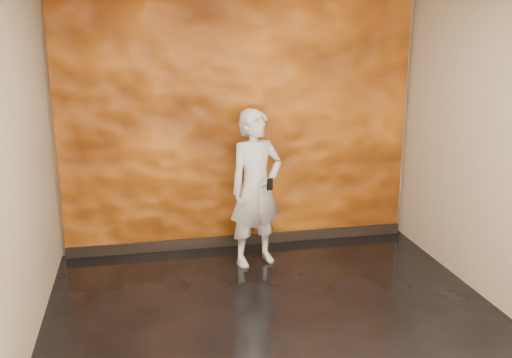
% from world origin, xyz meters
% --- Properties ---
extents(room, '(4.02, 4.02, 2.81)m').
position_xyz_m(room, '(0.00, 0.00, 1.40)').
color(room, black).
rests_on(room, ground).
extents(feature_wall, '(3.90, 0.06, 2.75)m').
position_xyz_m(feature_wall, '(0.00, 1.96, 1.38)').
color(feature_wall, orange).
rests_on(feature_wall, ground).
extents(baseboard, '(3.90, 0.04, 0.12)m').
position_xyz_m(baseboard, '(0.00, 1.92, 0.06)').
color(baseboard, black).
rests_on(baseboard, ground).
extents(man, '(0.70, 0.56, 1.66)m').
position_xyz_m(man, '(0.07, 1.40, 0.83)').
color(man, '#9BA0A9').
rests_on(man, ground).
extents(phone, '(0.07, 0.04, 0.12)m').
position_xyz_m(phone, '(0.17, 1.19, 0.92)').
color(phone, black).
rests_on(phone, man).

